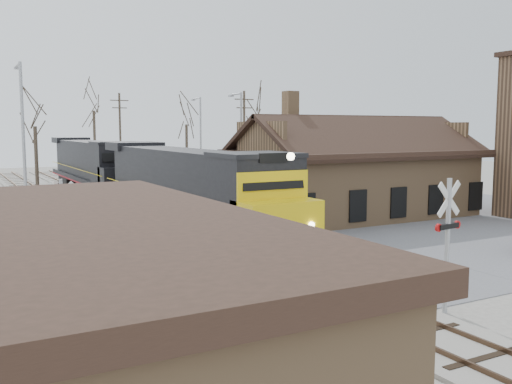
# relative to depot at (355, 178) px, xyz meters

# --- Properties ---
(ground) EXTENTS (140.00, 140.00, 0.00)m
(ground) POSITION_rel_depot_xyz_m (-11.99, -12.00, -2.41)
(ground) COLOR #A8A297
(ground) RESTS_ON ground
(road) EXTENTS (60.00, 9.00, 0.03)m
(road) POSITION_rel_depot_xyz_m (-11.99, -12.00, -2.39)
(road) COLOR #5A5A5F
(road) RESTS_ON ground
(track_main) EXTENTS (3.40, 90.00, 0.24)m
(track_main) POSITION_rel_depot_xyz_m (-11.99, 3.00, -2.34)
(track_main) COLOR #A8A297
(track_main) RESTS_ON ground
(track_siding) EXTENTS (3.40, 90.00, 0.24)m
(track_siding) POSITION_rel_depot_xyz_m (-16.49, 3.00, -2.34)
(track_siding) COLOR #A8A297
(track_siding) RESTS_ON ground
(depot) EXTENTS (15.20, 9.31, 7.90)m
(depot) POSITION_rel_depot_xyz_m (0.00, 0.00, 0.00)
(depot) COLOR #9F7852
(depot) RESTS_ON ground
(locomotive_lead) EXTENTS (3.15, 21.09, 4.68)m
(locomotive_lead) POSITION_rel_depot_xyz_m (-11.99, -1.45, 0.05)
(locomotive_lead) COLOR black
(locomotive_lead) RESTS_ON ground
(locomotive_trailing) EXTENTS (3.15, 21.09, 4.43)m
(locomotive_trailing) POSITION_rel_depot_xyz_m (-11.99, 19.91, 0.05)
(locomotive_trailing) COLOR black
(locomotive_trailing) RESTS_ON ground
(crossbuck_near) EXTENTS (1.18, 0.31, 4.14)m
(crossbuck_near) POSITION_rel_depot_xyz_m (-9.94, -16.86, -0.47)
(crossbuck_near) COLOR #A5A8AD
(crossbuck_near) RESTS_ON ground
(crossbuck_far) EXTENTS (1.02, 0.43, 3.71)m
(crossbuck_far) POSITION_rel_depot_xyz_m (-19.31, -6.65, -0.64)
(crossbuck_far) COLOR #A5A8AD
(crossbuck_far) RESTS_ON ground
(streetlight_a) EXTENTS (0.25, 2.04, 9.24)m
(streetlight_a) POSITION_rel_depot_xyz_m (-19.18, 5.27, 2.75)
(streetlight_a) COLOR #A5A8AD
(streetlight_a) RESTS_ON ground
(streetlight_b) EXTENTS (0.25, 2.04, 8.25)m
(streetlight_b) POSITION_rel_depot_xyz_m (-3.57, 9.17, 2.25)
(streetlight_b) COLOR #A5A8AD
(streetlight_b) RESTS_ON ground
(streetlight_c) EXTENTS (0.25, 2.04, 8.45)m
(streetlight_c) POSITION_rel_depot_xyz_m (-2.04, 20.31, 2.35)
(streetlight_c) COLOR #A5A8AD
(streetlight_c) RESTS_ON ground
(utility_pole_b) EXTENTS (2.00, 0.24, 9.38)m
(utility_pole_b) POSITION_rel_depot_xyz_m (-6.09, 32.81, 2.51)
(utility_pole_b) COLOR #382D23
(utility_pole_b) RESTS_ON ground
(utility_pole_c) EXTENTS (2.00, 0.24, 9.13)m
(utility_pole_c) POSITION_rel_depot_xyz_m (2.31, 19.74, 2.38)
(utility_pole_c) COLOR #382D23
(utility_pole_c) RESTS_ON ground
(tree_b) EXTENTS (3.84, 3.84, 9.42)m
(tree_b) POSITION_rel_depot_xyz_m (-15.98, 24.13, 4.29)
(tree_b) COLOR #382D23
(tree_b) RESTS_ON ground
(tree_c) EXTENTS (5.08, 5.08, 12.45)m
(tree_c) POSITION_rel_depot_xyz_m (-7.52, 38.62, 6.47)
(tree_c) COLOR #382D23
(tree_c) RESTS_ON ground
(tree_d) EXTENTS (4.00, 4.00, 9.80)m
(tree_d) POSITION_rel_depot_xyz_m (0.09, 28.96, 4.56)
(tree_d) COLOR #382D23
(tree_d) RESTS_ON ground
(tree_e) EXTENTS (4.21, 4.21, 10.33)m
(tree_e) POSITION_rel_depot_xyz_m (5.73, 24.28, 4.94)
(tree_e) COLOR #382D23
(tree_e) RESTS_ON ground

